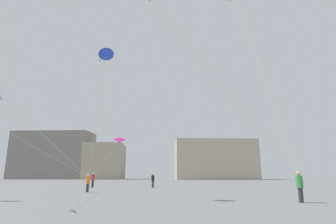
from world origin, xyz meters
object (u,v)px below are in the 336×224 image
(kite_magenta_delta, at_px, (119,140))
(building_left_hall, at_px, (53,155))
(building_centre_hall, at_px, (105,162))
(building_right_hall, at_px, (215,160))
(person_in_orange, at_px, (88,182))
(person_in_green, at_px, (300,185))
(person_in_red, at_px, (93,179))
(person_in_black, at_px, (153,180))
(kite_cobalt_diamond, at_px, (106,55))

(kite_magenta_delta, xyz_separation_m, building_left_hall, (-30.63, 55.46, 1.45))
(building_centre_hall, xyz_separation_m, building_right_hall, (36.00, -7.00, 0.34))
(kite_magenta_delta, distance_m, building_left_hall, 63.37)
(building_centre_hall, height_order, building_right_hall, building_right_hall)
(person_in_orange, relative_size, building_centre_hall, 0.11)
(kite_magenta_delta, bearing_deg, person_in_orange, -93.81)
(kite_magenta_delta, bearing_deg, building_left_hall, 118.91)
(person_in_green, xyz_separation_m, building_centre_hall, (-26.74, 76.99, 4.78))
(person_in_red, distance_m, building_left_hall, 66.36)
(person_in_black, bearing_deg, building_right_hall, 88.21)
(person_in_green, distance_m, building_left_hall, 90.03)
(building_right_hall, bearing_deg, person_in_green, -97.53)
(kite_magenta_delta, bearing_deg, person_in_black, -39.61)
(person_in_orange, height_order, building_left_hall, building_left_hall)
(person_in_orange, bearing_deg, building_right_hall, -10.81)
(kite_cobalt_diamond, bearing_deg, kite_magenta_delta, 95.08)
(kite_cobalt_diamond, bearing_deg, building_left_hall, 113.21)
(person_in_orange, distance_m, person_in_black, 10.33)
(person_in_orange, xyz_separation_m, building_left_hall, (-29.79, 68.11, 6.93))
(person_in_black, bearing_deg, person_in_green, -45.63)
(person_in_green, relative_size, building_centre_hall, 0.12)
(person_in_red, xyz_separation_m, building_right_hall, (25.78, 51.83, 5.10))
(building_left_hall, height_order, building_right_hall, building_left_hall)
(kite_magenta_delta, bearing_deg, building_centre_hall, 103.02)
(person_in_orange, relative_size, person_in_green, 0.91)
(kite_cobalt_diamond, bearing_deg, person_in_red, 104.77)
(person_in_green, height_order, person_in_black, person_in_green)
(building_centre_hall, bearing_deg, building_right_hall, -11.01)
(building_centre_hall, distance_m, building_right_hall, 36.68)
(kite_cobalt_diamond, relative_size, building_right_hall, 0.37)
(person_in_red, bearing_deg, person_in_orange, 175.08)
(building_left_hall, bearing_deg, kite_magenta_delta, -61.09)
(person_in_orange, distance_m, kite_magenta_delta, 13.81)
(person_in_black, height_order, building_centre_hall, building_centre_hall)
(kite_magenta_delta, bearing_deg, kite_cobalt_diamond, -84.92)
(person_in_green, xyz_separation_m, person_in_black, (-9.13, 18.25, -0.04))
(person_in_black, distance_m, person_in_red, 7.39)
(kite_cobalt_diamond, bearing_deg, building_centre_hall, 100.92)
(kite_cobalt_diamond, bearing_deg, person_in_black, 78.80)
(person_in_black, bearing_deg, person_in_orange, -106.51)
(person_in_red, bearing_deg, kite_cobalt_diamond, 179.29)
(person_in_black, relative_size, kite_cobalt_diamond, 0.19)
(building_left_hall, bearing_deg, building_right_hall, -8.26)
(building_left_hall, bearing_deg, person_in_black, -59.13)
(person_in_orange, bearing_deg, person_in_red, 21.63)
(person_in_red, distance_m, building_centre_hall, 59.90)
(building_left_hall, bearing_deg, person_in_red, -64.69)
(kite_cobalt_diamond, xyz_separation_m, building_centre_hall, (-14.43, 74.80, -4.38))
(building_right_hall, bearing_deg, building_centre_hall, 168.99)
(building_centre_hall, bearing_deg, person_in_red, -80.15)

